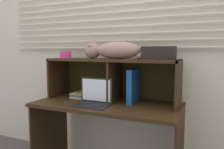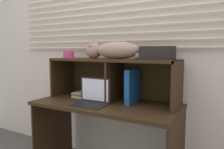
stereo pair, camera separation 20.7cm
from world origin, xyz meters
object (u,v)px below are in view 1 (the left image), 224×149
at_px(cat, 113,50).
at_px(book_stack, 82,95).
at_px(binder_upright, 133,86).
at_px(laptop, 93,99).
at_px(storage_box, 159,53).
at_px(small_basket, 66,55).

relative_size(cat, book_stack, 3.41).
height_order(cat, binder_upright, cat).
distance_m(cat, book_stack, 0.56).
xyz_separation_m(laptop, storage_box, (0.52, 0.23, 0.40)).
relative_size(cat, binder_upright, 2.38).
height_order(laptop, book_stack, laptop).
relative_size(laptop, binder_upright, 1.00).
relative_size(binder_upright, storage_box, 1.10).
relative_size(cat, storage_box, 2.61).
bearing_deg(small_basket, binder_upright, 0.00).
xyz_separation_m(book_stack, storage_box, (0.77, 0.00, 0.43)).
xyz_separation_m(cat, book_stack, (-0.34, -0.00, -0.45)).
xyz_separation_m(book_stack, small_basket, (-0.19, 0.00, 0.41)).
height_order(cat, storage_box, cat).
relative_size(laptop, small_basket, 2.68).
bearing_deg(cat, binder_upright, 0.00).
bearing_deg(storage_box, laptop, -156.23).
height_order(book_stack, small_basket, small_basket).
height_order(small_basket, storage_box, storage_box).
distance_m(binder_upright, small_basket, 0.79).
relative_size(small_basket, storage_box, 0.41).
bearing_deg(storage_box, small_basket, 180.00).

